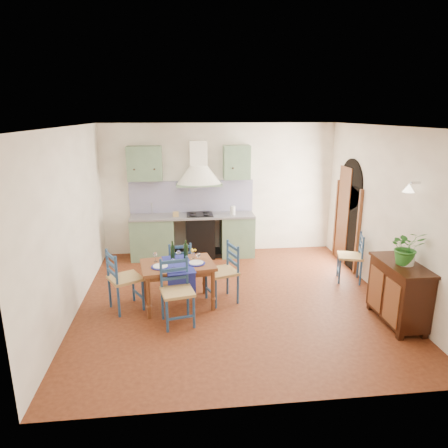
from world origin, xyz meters
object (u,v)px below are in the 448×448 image
(sideboard, at_px, (399,291))
(potted_plant, at_px, (407,247))
(dining_table, at_px, (178,268))
(chair_near, at_px, (177,291))

(sideboard, height_order, potted_plant, potted_plant)
(sideboard, xyz_separation_m, potted_plant, (0.02, -0.04, 0.68))
(dining_table, xyz_separation_m, potted_plant, (3.19, -0.95, 0.55))
(dining_table, distance_m, chair_near, 0.57)
(potted_plant, bearing_deg, chair_near, 173.02)
(dining_table, bearing_deg, potted_plant, -16.59)
(dining_table, distance_m, sideboard, 3.30)
(sideboard, bearing_deg, potted_plant, -62.99)
(dining_table, bearing_deg, sideboard, -16.08)
(chair_near, distance_m, potted_plant, 3.31)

